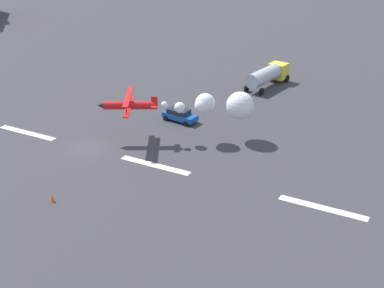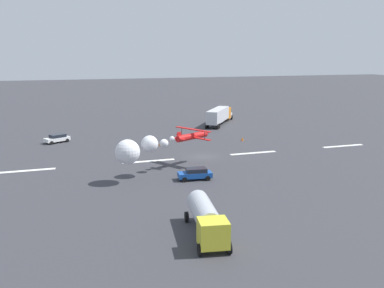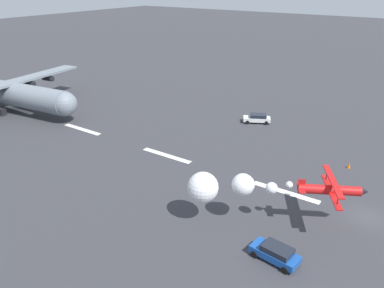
{
  "view_description": "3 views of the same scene",
  "coord_description": "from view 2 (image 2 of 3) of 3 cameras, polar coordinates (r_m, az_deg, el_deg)",
  "views": [
    {
      "loc": [
        35.05,
        -41.37,
        25.4
      ],
      "look_at": [
        13.63,
        -1.2,
        4.0
      ],
      "focal_mm": 50.37,
      "sensor_mm": 36.0,
      "label": 1
    },
    {
      "loc": [
        22.6,
        62.43,
        15.87
      ],
      "look_at": [
        3.17,
        4.07,
        3.08
      ],
      "focal_mm": 40.77,
      "sensor_mm": 36.0,
      "label": 2
    },
    {
      "loc": [
        -3.63,
        37.26,
        22.88
      ],
      "look_at": [
        21.83,
        0.0,
        2.82
      ],
      "focal_mm": 35.45,
      "sensor_mm": 36.0,
      "label": 3
    }
  ],
  "objects": [
    {
      "name": "fuel_tanker_truck",
      "position": [
        38.8,
        1.86,
        -9.62
      ],
      "size": [
        4.02,
        8.86,
        2.9
      ],
      "color": "yellow",
      "rests_on": "ground"
    },
    {
      "name": "followme_car_yellow",
      "position": [
        82.72,
        -17.23,
        0.73
      ],
      "size": [
        4.82,
        3.71,
        1.52
      ],
      "color": "white",
      "rests_on": "ground"
    },
    {
      "name": "traffic_cone_far",
      "position": [
        76.7,
        -4.18,
        0.06
      ],
      "size": [
        0.44,
        0.44,
        0.75
      ],
      "primitive_type": "cone",
      "color": "orange",
      "rests_on": "ground"
    },
    {
      "name": "runway_stripe_6",
      "position": [
        64.51,
        -20.98,
        -3.29
      ],
      "size": [
        8.0,
        0.9,
        0.01
      ],
      "primitive_type": "cube",
      "color": "white",
      "rests_on": "ground"
    },
    {
      "name": "runway_stripe_4",
      "position": [
        71.62,
        8.01,
        -1.17
      ],
      "size": [
        8.0,
        0.9,
        0.01
      ],
      "primitive_type": "cube",
      "color": "white",
      "rests_on": "ground"
    },
    {
      "name": "stunt_biplane_red",
      "position": [
        56.29,
        -6.2,
        -0.38
      ],
      "size": [
        15.34,
        10.73,
        3.08
      ],
      "color": "red"
    },
    {
      "name": "semi_truck_orange",
      "position": [
        99.75,
        3.6,
        3.81
      ],
      "size": [
        11.42,
        14.5,
        3.7
      ],
      "color": "silver",
      "rests_on": "ground"
    },
    {
      "name": "runway_stripe_3",
      "position": [
        80.76,
        19.16,
        -0.24
      ],
      "size": [
        8.0,
        0.9,
        0.01
      ],
      "primitive_type": "cube",
      "color": "white",
      "rests_on": "ground"
    },
    {
      "name": "traffic_cone_near",
      "position": [
        81.2,
        6.59,
        0.67
      ],
      "size": [
        0.44,
        0.44,
        0.75
      ],
      "primitive_type": "cone",
      "color": "orange",
      "rests_on": "ground"
    },
    {
      "name": "airport_staff_sedan",
      "position": [
        55.93,
        0.43,
        -3.87
      ],
      "size": [
        4.47,
        2.44,
        1.52
      ],
      "color": "#194CA5",
      "rests_on": "ground"
    },
    {
      "name": "runway_stripe_5",
      "position": [
        65.9,
        -5.7,
        -2.24
      ],
      "size": [
        8.0,
        0.9,
        0.01
      ],
      "primitive_type": "cube",
      "color": "white",
      "rests_on": "ground"
    },
    {
      "name": "ground_plane",
      "position": [
        68.26,
        1.45,
        -1.7
      ],
      "size": [
        440.0,
        440.0,
        0.0
      ],
      "primitive_type": "plane",
      "color": "#38383D",
      "rests_on": "ground"
    }
  ]
}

